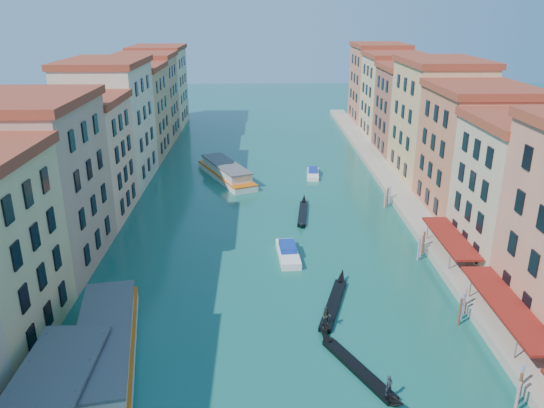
% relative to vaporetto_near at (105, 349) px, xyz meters
% --- Properties ---
extents(left_bank_palazzos, '(12.80, 128.40, 21.00)m').
position_rel_vaporetto_near_xyz_m(left_bank_palazzos, '(-12.00, 44.73, 8.27)').
color(left_bank_palazzos, tan).
rests_on(left_bank_palazzos, ground).
extents(right_bank_palazzos, '(12.80, 128.40, 21.00)m').
position_rel_vaporetto_near_xyz_m(right_bank_palazzos, '(44.00, 45.06, 8.31)').
color(right_bank_palazzos, '#A04333').
rests_on(right_bank_palazzos, ground).
extents(quay, '(4.00, 140.00, 1.00)m').
position_rel_vaporetto_near_xyz_m(quay, '(36.00, 45.06, -0.93)').
color(quay, '#9D977E').
rests_on(quay, ground).
extents(restaurant_awnings, '(3.20, 44.55, 3.12)m').
position_rel_vaporetto_near_xyz_m(restaurant_awnings, '(36.19, 3.06, 1.56)').
color(restaurant_awnings, maroon).
rests_on(restaurant_awnings, ground).
extents(mooring_poles_right, '(1.44, 54.24, 3.20)m').
position_rel_vaporetto_near_xyz_m(mooring_poles_right, '(33.10, 8.86, -0.13)').
color(mooring_poles_right, brown).
rests_on(mooring_poles_right, ground).
extents(vaporetto_near, '(8.65, 21.90, 3.18)m').
position_rel_vaporetto_near_xyz_m(vaporetto_near, '(0.00, 0.00, 0.00)').
color(vaporetto_near, white).
rests_on(vaporetto_near, ground).
extents(vaporetto_far, '(11.60, 18.69, 2.77)m').
position_rel_vaporetto_near_xyz_m(vaporetto_far, '(7.37, 52.67, -0.18)').
color(vaporetto_far, silver).
rests_on(vaporetto_far, ground).
extents(gondola_fore, '(6.27, 11.08, 2.39)m').
position_rel_vaporetto_near_xyz_m(gondola_fore, '(21.54, -1.67, -1.03)').
color(gondola_fore, black).
rests_on(gondola_fore, ground).
extents(gondola_right, '(4.80, 12.72, 2.60)m').
position_rel_vaporetto_near_xyz_m(gondola_right, '(20.75, 8.46, -0.93)').
color(gondola_right, black).
rests_on(gondola_right, ground).
extents(gondola_far, '(2.40, 12.47, 1.77)m').
position_rel_vaporetto_near_xyz_m(gondola_far, '(19.74, 34.62, -1.07)').
color(gondola_far, black).
rests_on(gondola_far, ground).
extents(motorboat_mid, '(2.84, 7.60, 1.55)m').
position_rel_vaporetto_near_xyz_m(motorboat_mid, '(16.78, 20.46, -0.83)').
color(motorboat_mid, white).
rests_on(motorboat_mid, ground).
extents(motorboat_far, '(2.73, 6.74, 1.36)m').
position_rel_vaporetto_near_xyz_m(motorboat_far, '(23.12, 53.76, -0.90)').
color(motorboat_far, white).
rests_on(motorboat_far, ground).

